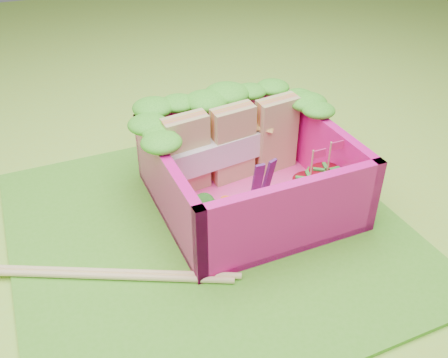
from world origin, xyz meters
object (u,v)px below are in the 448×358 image
(bento_box, at_px, (249,170))
(strawberry_right, at_px, (325,186))
(strawberry_left, at_px, (308,194))
(sandwich_stack, at_px, (233,144))
(broccoli, at_px, (205,213))
(chopsticks, at_px, (67,273))

(bento_box, xyz_separation_m, strawberry_right, (0.47, -0.29, -0.09))
(strawberry_left, xyz_separation_m, strawberry_right, (0.15, 0.02, 0.01))
(sandwich_stack, relative_size, strawberry_left, 2.25)
(broccoli, bearing_deg, strawberry_right, 0.23)
(sandwich_stack, distance_m, broccoli, 0.74)
(sandwich_stack, distance_m, strawberry_left, 0.69)
(sandwich_stack, xyz_separation_m, broccoli, (-0.46, -0.57, -0.10))
(broccoli, bearing_deg, strawberry_left, -1.40)
(strawberry_left, distance_m, strawberry_right, 0.16)
(broccoli, bearing_deg, chopsticks, 177.04)
(strawberry_left, bearing_deg, sandwich_stack, 117.86)
(strawberry_left, relative_size, chopsticks, 0.25)
(chopsticks, bearing_deg, sandwich_stack, 20.93)
(strawberry_left, height_order, chopsticks, strawberry_left)
(strawberry_left, bearing_deg, bento_box, 135.58)
(bento_box, xyz_separation_m, strawberry_left, (0.32, -0.31, -0.10))
(strawberry_right, bearing_deg, bento_box, 148.58)
(strawberry_right, height_order, chopsticks, strawberry_right)
(chopsticks, bearing_deg, broccoli, -2.96)
(sandwich_stack, bearing_deg, broccoli, -129.17)
(sandwich_stack, height_order, broccoli, sandwich_stack)
(bento_box, xyz_separation_m, chopsticks, (-1.36, -0.25, -0.25))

